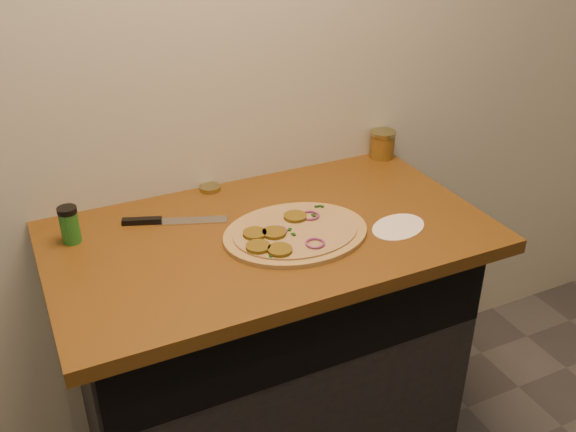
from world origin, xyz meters
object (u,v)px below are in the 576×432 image
pizza (294,233)px  salsa_jar (382,144)px  spice_shaker (70,225)px  chefs_knife (165,221)px

pizza → salsa_jar: (0.50, 0.35, 0.04)m
salsa_jar → spice_shaker: spice_shaker is taller
chefs_knife → spice_shaker: spice_shaker is taller
pizza → chefs_knife: bearing=143.3°
pizza → spice_shaker: 0.59m
chefs_knife → spice_shaker: (-0.25, 0.01, 0.05)m
pizza → spice_shaker: spice_shaker is taller
spice_shaker → chefs_knife: bearing=-1.4°
pizza → spice_shaker: size_ratio=3.86×
salsa_jar → spice_shaker: bearing=-173.3°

